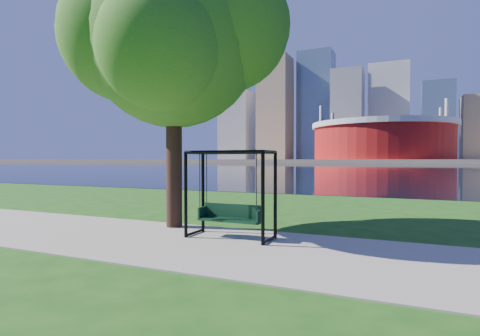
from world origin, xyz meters
The scene contains 8 objects.
ground centered at (0.00, 0.00, 0.00)m, with size 900.00×900.00×0.00m, color #1E5114.
path centered at (0.00, -0.50, 0.01)m, with size 120.00×4.00×0.03m, color #9E937F.
river centered at (0.00, 102.00, 0.01)m, with size 900.00×180.00×0.02m, color black.
far_bank centered at (0.00, 306.00, 1.00)m, with size 900.00×228.00×2.00m, color #937F60.
stadium centered at (-10.00, 235.00, 14.23)m, with size 83.00×83.00×32.00m.
skyline centered at (-4.27, 319.39, 35.89)m, with size 392.00×66.00×96.50m.
swing centered at (-0.29, 0.34, 1.02)m, with size 2.08×0.92×2.12m.
park_tree centered at (-2.42, 1.09, 5.33)m, with size 6.18×5.58×7.67m.
Camera 1 is at (3.54, -7.73, 1.90)m, focal length 28.00 mm.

